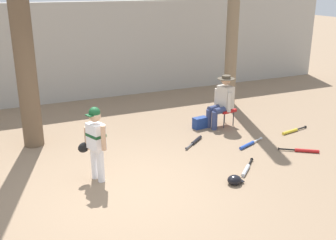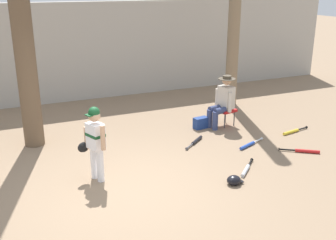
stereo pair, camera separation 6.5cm
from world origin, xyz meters
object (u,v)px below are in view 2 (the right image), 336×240
seated_spectator (223,100)px  batting_helmet_black (234,180)px  bat_blue_youth (249,145)px  bat_black_composite (196,141)px  folding_stool (225,111)px  bat_aluminum_silver (246,169)px  young_ballplayer (95,139)px  tree_near_player (22,30)px  handbag_beside_stool (201,123)px  bat_yellow_trainer (293,131)px  bat_red_barrel (304,151)px  tree_behind_spectator (235,5)px

seated_spectator → batting_helmet_black: size_ratio=4.17×
bat_blue_youth → bat_black_composite: same height
folding_stool → bat_aluminum_silver: folding_stool is taller
young_ballplayer → folding_stool: bearing=23.4°
tree_near_player → seated_spectator: 4.55m
handbag_beside_stool → bat_black_composite: handbag_beside_stool is taller
tree_near_player → folding_stool: (4.27, -0.58, -1.99)m
bat_yellow_trainer → bat_red_barrel: bearing=-118.9°
tree_near_player → bat_black_composite: bearing=-22.3°
tree_behind_spectator → young_ballplayer: tree_behind_spectator is taller
bat_black_composite → bat_yellow_trainer: bearing=-8.9°
bat_yellow_trainer → tree_behind_spectator: bearing=91.5°
tree_behind_spectator → bat_red_barrel: size_ratio=8.58×
seated_spectator → bat_blue_youth: seated_spectator is taller
bat_black_composite → tree_behind_spectator: bearing=44.6°
seated_spectator → bat_black_composite: size_ratio=1.93×
seated_spectator → bat_yellow_trainer: (1.23, -1.04, -0.61)m
folding_stool → handbag_beside_stool: size_ratio=1.38×
young_ballplayer → bat_yellow_trainer: bearing=5.5°
folding_stool → bat_yellow_trainer: (1.13, -1.06, -0.33)m
tree_behind_spectator → young_ballplayer: bearing=-146.8°
young_ballplayer → bat_yellow_trainer: 4.68m
bat_red_barrel → tree_behind_spectator: bearing=82.3°
young_ballplayer → tree_near_player: bearing=110.9°
tree_near_player → folding_stool: tree_near_player is taller
young_ballplayer → bat_aluminum_silver: (2.53, -0.77, -0.71)m
bat_red_barrel → bat_yellow_trainer: same height
bat_yellow_trainer → bat_blue_youth: bearing=-169.0°
seated_spectator → bat_aluminum_silver: seated_spectator is taller
folding_stool → bat_black_composite: bearing=-148.4°
bat_red_barrel → bat_black_composite: (-1.73, 1.34, 0.00)m
seated_spectator → bat_black_composite: bearing=-146.8°
folding_stool → seated_spectator: (-0.10, -0.02, 0.28)m
folding_stool → bat_black_composite: size_ratio=0.76×
bat_yellow_trainer → bat_aluminum_silver: bearing=-149.6°
tree_behind_spectator → bat_yellow_trainer: (0.07, -2.53, -2.63)m
folding_stool → young_ballplayer: bearing=-156.6°
bat_red_barrel → batting_helmet_black: 2.08m
young_ballplayer → batting_helmet_black: 2.43m
tree_behind_spectator → seated_spectator: 2.77m
tree_behind_spectator → bat_black_composite: 4.07m
tree_near_player → bat_black_composite: 4.09m
seated_spectator → batting_helmet_black: 2.96m
tree_behind_spectator → bat_black_composite: (-2.21, -2.17, -2.63)m
seated_spectator → batting_helmet_black: seated_spectator is taller
young_ballplayer → handbag_beside_stool: size_ratio=3.84×
tree_near_player → seated_spectator: tree_near_player is taller
bat_black_composite → batting_helmet_black: (-0.27, -1.91, 0.04)m
tree_behind_spectator → bat_red_barrel: bearing=-97.7°
tree_near_player → young_ballplayer: (0.79, -2.08, -1.61)m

